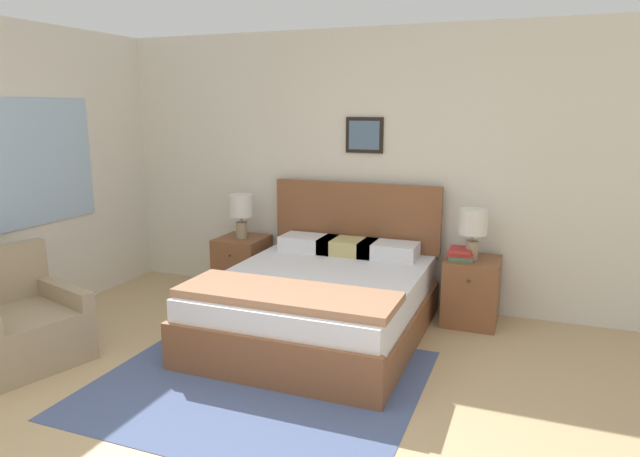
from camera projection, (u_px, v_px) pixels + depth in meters
wall_back at (377, 169)px, 5.45m from camera, size 7.77×0.09×2.60m
wall_left at (26, 174)px, 4.96m from camera, size 0.08×5.53×2.60m
area_rug_main at (259, 382)px, 3.96m from camera, size 2.18×1.91×0.01m
bed at (320, 300)px, 4.75m from camera, size 1.65×2.01×1.17m
armchair at (18, 326)px, 4.27m from camera, size 0.98×0.95×0.83m
nightstand_near_window at (242, 265)px, 5.83m from camera, size 0.46×0.51×0.58m
nightstand_by_door at (471, 291)px, 5.02m from camera, size 0.46×0.51×0.58m
table_lamp_near_window at (241, 209)px, 5.68m from camera, size 0.24×0.24×0.44m
table_lamp_by_door at (473, 226)px, 4.88m from camera, size 0.24×0.24×0.44m
book_thick_bottom at (461, 257)px, 4.95m from camera, size 0.23×0.25×0.04m
book_hardcover_middle at (461, 253)px, 4.94m from camera, size 0.22×0.21×0.03m
book_novel_upper at (461, 250)px, 4.93m from camera, size 0.20×0.24×0.03m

